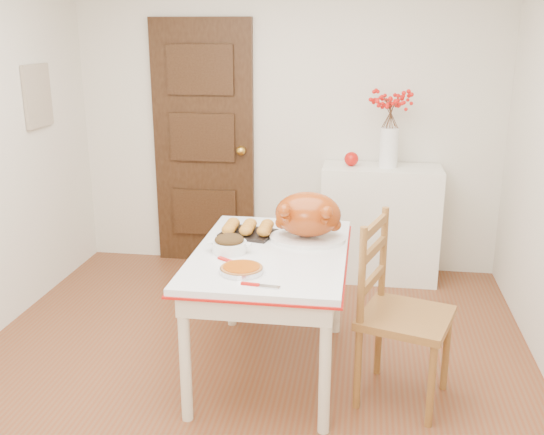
% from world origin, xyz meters
% --- Properties ---
extents(floor, '(3.50, 4.00, 0.00)m').
position_xyz_m(floor, '(0.00, 0.00, 0.00)').
color(floor, brown).
rests_on(floor, ground).
extents(wall_back, '(3.50, 0.00, 2.50)m').
position_xyz_m(wall_back, '(0.00, 2.00, 1.25)').
color(wall_back, silver).
rests_on(wall_back, ground).
extents(wall_front, '(3.50, 0.00, 2.50)m').
position_xyz_m(wall_front, '(0.00, -2.00, 1.25)').
color(wall_front, silver).
rests_on(wall_front, ground).
extents(door_back, '(0.85, 0.06, 2.06)m').
position_xyz_m(door_back, '(-0.70, 1.97, 1.03)').
color(door_back, '#382312').
rests_on(door_back, ground).
extents(photo_board, '(0.03, 0.35, 0.45)m').
position_xyz_m(photo_board, '(-1.73, 1.20, 1.50)').
color(photo_board, tan).
rests_on(photo_board, ground).
extents(sideboard, '(0.93, 0.41, 0.93)m').
position_xyz_m(sideboard, '(0.79, 1.78, 0.46)').
color(sideboard, white).
rests_on(sideboard, floor).
extents(kitchen_table, '(0.87, 1.28, 0.76)m').
position_xyz_m(kitchen_table, '(0.14, 0.20, 0.38)').
color(kitchen_table, silver).
rests_on(kitchen_table, floor).
extents(chair_oak, '(0.57, 0.57, 1.03)m').
position_xyz_m(chair_oak, '(0.91, 0.01, 0.51)').
color(chair_oak, brown).
rests_on(chair_oak, floor).
extents(berry_vase, '(0.33, 0.33, 0.64)m').
position_xyz_m(berry_vase, '(0.83, 1.78, 1.25)').
color(berry_vase, white).
rests_on(berry_vase, sideboard).
extents(apple, '(0.11, 0.11, 0.11)m').
position_xyz_m(apple, '(0.55, 1.78, 0.98)').
color(apple, '#B4100A').
rests_on(apple, sideboard).
extents(turkey_platter, '(0.51, 0.44, 0.29)m').
position_xyz_m(turkey_platter, '(0.33, 0.41, 0.91)').
color(turkey_platter, '#922F05').
rests_on(turkey_platter, kitchen_table).
extents(pumpkin_pie, '(0.23, 0.23, 0.05)m').
position_xyz_m(pumpkin_pie, '(0.05, -0.16, 0.79)').
color(pumpkin_pie, '#9E3F05').
rests_on(pumpkin_pie, kitchen_table).
extents(stuffing_dish, '(0.29, 0.25, 0.10)m').
position_xyz_m(stuffing_dish, '(-0.08, 0.14, 0.81)').
color(stuffing_dish, '#442D13').
rests_on(stuffing_dish, kitchen_table).
extents(rolls_tray, '(0.35, 0.30, 0.08)m').
position_xyz_m(rolls_tray, '(-0.03, 0.45, 0.80)').
color(rolls_tray, orange).
rests_on(rolls_tray, kitchen_table).
extents(pie_server, '(0.20, 0.08, 0.01)m').
position_xyz_m(pie_server, '(0.17, -0.32, 0.77)').
color(pie_server, silver).
rests_on(pie_server, kitchen_table).
extents(carving_knife, '(0.27, 0.20, 0.01)m').
position_xyz_m(carving_knife, '(0.00, -0.05, 0.77)').
color(carving_knife, silver).
rests_on(carving_knife, kitchen_table).
extents(drinking_glass, '(0.08, 0.08, 0.12)m').
position_xyz_m(drinking_glass, '(0.18, 0.71, 0.82)').
color(drinking_glass, white).
rests_on(drinking_glass, kitchen_table).
extents(shaker_pair, '(0.10, 0.05, 0.09)m').
position_xyz_m(shaker_pair, '(0.44, 0.69, 0.81)').
color(shaker_pair, white).
rests_on(shaker_pair, kitchen_table).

